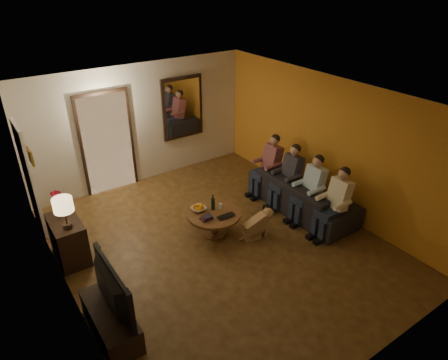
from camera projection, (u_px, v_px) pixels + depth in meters
floor at (220, 244)px, 7.03m from camera, size 5.00×6.00×0.01m
ceiling at (219, 100)px, 5.79m from camera, size 5.00×6.00×0.01m
back_wall at (141, 124)px, 8.58m from camera, size 5.00×0.02×2.60m
front_wall at (377, 288)px, 4.24m from camera, size 5.00×0.02×2.60m
left_wall at (59, 230)px, 5.16m from camera, size 0.02×6.00×2.60m
right_wall at (327, 144)px, 7.66m from camera, size 0.02×6.00×2.60m
orange_accent at (327, 144)px, 7.65m from camera, size 0.01×6.00×2.60m
kitchen_doorway at (107, 144)px, 8.29m from camera, size 1.00×0.06×2.10m
door_trim at (108, 144)px, 8.28m from camera, size 1.12×0.04×2.22m
fridge_glimpse at (120, 148)px, 8.49m from camera, size 0.45×0.03×1.70m
mirror_frame at (183, 108)px, 8.96m from camera, size 1.00×0.05×1.40m
mirror_glass at (183, 108)px, 8.94m from camera, size 0.86×0.02×1.26m
white_door at (30, 179)px, 6.98m from camera, size 0.06×0.85×2.04m
framed_art at (30, 156)px, 5.86m from camera, size 0.03×0.28×0.24m
art_canvas at (31, 156)px, 5.86m from camera, size 0.01×0.22×0.18m
dresser at (68, 240)px, 6.52m from camera, size 0.45×0.83×0.74m
table_lamp at (65, 213)px, 6.05m from camera, size 0.30×0.30×0.54m
flower_vase at (58, 203)px, 6.40m from camera, size 0.14×0.14×0.44m
tv_stand at (111, 321)px, 5.26m from camera, size 0.45×1.17×0.39m
tv at (105, 291)px, 5.00m from camera, size 1.17×0.15×0.67m
sofa at (302, 194)px, 7.87m from camera, size 2.33×0.93×0.68m
person_a at (336, 205)px, 7.04m from camera, size 0.60×0.40×1.20m
person_b at (311, 191)px, 7.47m from camera, size 0.60×0.40×1.20m
person_c at (289, 178)px, 7.91m from camera, size 0.60×0.40×1.20m
person_d at (269, 167)px, 8.34m from camera, size 0.60×0.40×1.20m
dog at (257, 224)px, 7.07m from camera, size 0.59×0.32×0.56m
coffee_table at (214, 223)px, 7.19m from camera, size 1.04×1.04×0.45m
bowl at (199, 209)px, 7.13m from camera, size 0.26×0.26×0.06m
oranges at (199, 206)px, 7.10m from camera, size 0.20×0.20×0.08m
wine_bottle at (213, 202)px, 7.10m from camera, size 0.07×0.07×0.31m
wine_glass at (221, 206)px, 7.18m from camera, size 0.06×0.06×0.10m
book_stack at (206, 218)px, 6.88m from camera, size 0.20×0.15×0.07m
laptop at (227, 218)px, 6.92m from camera, size 0.34×0.22×0.03m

